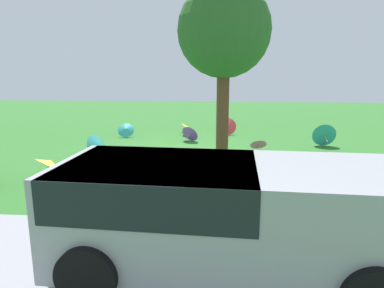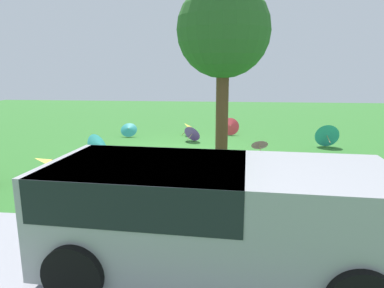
{
  "view_description": "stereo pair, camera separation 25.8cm",
  "coord_description": "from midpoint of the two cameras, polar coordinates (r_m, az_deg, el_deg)",
  "views": [
    {
      "loc": [
        -1.29,
        11.62,
        2.75
      ],
      "look_at": [
        -0.5,
        1.54,
        0.6
      ],
      "focal_mm": 32.17,
      "sensor_mm": 36.0,
      "label": 1
    },
    {
      "loc": [
        -1.55,
        11.6,
        2.75
      ],
      "look_at": [
        -0.5,
        1.54,
        0.6
      ],
      "focal_mm": 32.17,
      "sensor_mm": 36.0,
      "label": 2
    }
  ],
  "objects": [
    {
      "name": "shade_tree",
      "position": [
        9.52,
        6.05,
        17.92
      ],
      "size": [
        2.48,
        2.48,
        5.03
      ],
      "color": "brown",
      "rests_on": "ground"
    },
    {
      "name": "parasol_teal_1",
      "position": [
        13.68,
        21.92,
        1.39
      ],
      "size": [
        0.88,
        0.8,
        0.87
      ],
      "color": "tan",
      "rests_on": "ground"
    },
    {
      "name": "van_dark",
      "position": [
        4.78,
        3.64,
        -10.64
      ],
      "size": [
        4.7,
        2.33,
        1.53
      ],
      "color": "#99999E",
      "rests_on": "ground"
    },
    {
      "name": "ground",
      "position": [
        12.02,
        -1.02,
        -1.22
      ],
      "size": [
        40.0,
        40.0,
        0.0
      ],
      "primitive_type": "plane",
      "color": "#2D6B28"
    },
    {
      "name": "parasol_yellow_1",
      "position": [
        15.02,
        0.18,
        2.71
      ],
      "size": [
        0.7,
        0.75,
        0.61
      ],
      "color": "tan",
      "rests_on": "ground"
    },
    {
      "name": "parasol_purple_1",
      "position": [
        13.7,
        0.66,
        1.82
      ],
      "size": [
        0.81,
        0.71,
        0.66
      ],
      "color": "tan",
      "rests_on": "ground"
    },
    {
      "name": "parasol_teal_2",
      "position": [
        10.86,
        -14.36,
        -0.57
      ],
      "size": [
        0.92,
        1.0,
        0.91
      ],
      "color": "tan",
      "rests_on": "ground"
    },
    {
      "name": "parasol_pink_0",
      "position": [
        11.89,
        11.73,
        0.02
      ],
      "size": [
        0.62,
        0.57,
        0.56
      ],
      "color": "tan",
      "rests_on": "ground"
    },
    {
      "name": "road_strip",
      "position": [
        5.19,
        -11.59,
        -20.18
      ],
      "size": [
        40.0,
        3.58,
        0.01
      ],
      "primitive_type": "cube",
      "color": "gray",
      "rests_on": "ground"
    },
    {
      "name": "parasol_yellow_0",
      "position": [
        9.66,
        -21.74,
        -2.85
      ],
      "size": [
        1.05,
        1.05,
        0.71
      ],
      "color": "tan",
      "rests_on": "ground"
    },
    {
      "name": "parasol_red_1",
      "position": [
        15.16,
        6.82,
        2.96
      ],
      "size": [
        0.81,
        0.68,
        0.78
      ],
      "color": "tan",
      "rests_on": "ground"
    },
    {
      "name": "parasol_teal_0",
      "position": [
        14.83,
        -9.96,
        2.44
      ],
      "size": [
        0.76,
        0.68,
        0.63
      ],
      "color": "tan",
      "rests_on": "ground"
    }
  ]
}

